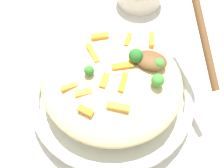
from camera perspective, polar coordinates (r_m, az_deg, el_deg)
The scene contains 19 objects.
ground_plane at distance 0.54m, azimuth 0.00°, elevation -3.39°, with size 2.40×2.40×0.00m, color beige.
serving_bowl at distance 0.52m, azimuth 0.00°, elevation -2.16°, with size 0.31×0.31×0.04m.
pasta_mound at distance 0.48m, azimuth 0.00°, elevation 0.46°, with size 0.25×0.24×0.07m, color #DBC689.
carrot_piece_0 at distance 0.51m, azimuth 8.19°, elevation 9.12°, with size 0.03×0.01×0.01m, color orange.
carrot_piece_1 at distance 0.46m, azimuth 2.17°, elevation 3.69°, with size 0.04×0.01×0.01m, color orange.
carrot_piece_2 at distance 0.45m, azimuth -8.83°, elevation -0.59°, with size 0.03×0.01×0.01m, color orange.
carrot_piece_3 at distance 0.48m, azimuth -4.03°, elevation 6.40°, with size 0.04×0.01×0.01m, color orange.
carrot_piece_4 at distance 0.43m, azimuth 1.26°, elevation -4.78°, with size 0.04×0.01×0.01m, color orange.
carrot_piece_5 at distance 0.45m, azimuth 2.31°, elevation 0.34°, with size 0.04×0.01×0.01m, color orange.
carrot_piece_6 at distance 0.45m, azimuth -1.60°, elevation 0.72°, with size 0.03×0.01×0.01m, color orange.
carrot_piece_7 at distance 0.44m, azimuth -5.92°, elevation -1.78°, with size 0.03×0.01×0.01m, color orange.
carrot_piece_8 at distance 0.51m, azimuth 3.31°, elevation 9.09°, with size 0.03×0.01×0.01m, color orange.
carrot_piece_9 at distance 0.51m, azimuth -2.55°, elevation 9.78°, with size 0.03×0.01×0.01m, color orange.
carrot_piece_10 at distance 0.43m, azimuth -5.44°, elevation -5.58°, with size 0.02×0.01×0.01m, color orange.
broccoli_floret_0 at distance 0.46m, azimuth 4.93°, elevation 5.80°, with size 0.02×0.02×0.03m.
broccoli_floret_1 at distance 0.47m, azimuth 9.61°, elevation 4.18°, with size 0.02×0.02×0.02m.
broccoli_floret_2 at distance 0.45m, azimuth -4.76°, elevation 2.75°, with size 0.02×0.02×0.02m.
broccoli_floret_3 at distance 0.44m, azimuth 9.37°, elevation 0.53°, with size 0.02×0.02×0.03m.
serving_spoon at distance 0.47m, azimuth 12.03°, elevation 6.92°, with size 0.15×0.15×0.11m.
Camera 1 is at (-0.08, 0.25, 0.48)m, focal length 44.28 mm.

